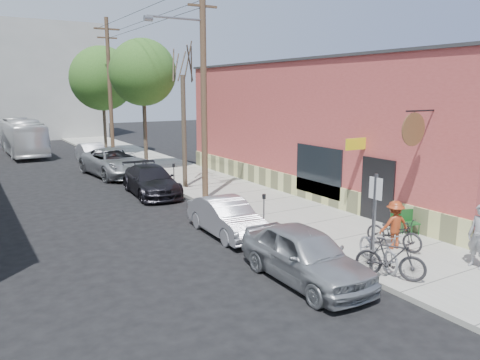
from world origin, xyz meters
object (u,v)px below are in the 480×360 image
parked_bike_b (378,248)px  car_2 (151,181)px  tree_bare (184,132)px  sign_post (374,214)px  patio_chair_b (411,223)px  car_4 (92,154)px  parking_meter_far (174,171)px  utility_pole_near (202,84)px  car_0 (305,255)px  parking_meter_near (264,205)px  car_1 (227,217)px  tree_leafy_mid (143,73)px  bus (22,137)px  patio_chair_a (401,220)px  tree_leafy_far (102,79)px  cyclist (395,225)px  parked_bike_a (391,258)px  car_3 (116,162)px  patron_grey (480,236)px

parked_bike_b → car_2: 13.06m
tree_bare → car_2: size_ratio=1.15×
sign_post → tree_bare: tree_bare is taller
patio_chair_b → car_4: (-5.32, 23.10, 0.12)m
parking_meter_far → utility_pole_near: size_ratio=0.12×
car_0 → parking_meter_far: bearing=83.6°
parked_bike_b → car_4: (-2.07, 24.59, 0.02)m
parking_meter_near → car_1: 1.51m
utility_pole_near → tree_leafy_mid: utility_pole_near is taller
car_4 → bus: (-3.61, 7.68, 0.72)m
patio_chair_a → car_0: car_0 is taller
tree_bare → patio_chair_a: bearing=-73.9°
utility_pole_near → parked_bike_b: (0.48, -10.20, -4.73)m
car_1 → car_4: 19.34m
tree_leafy_far → car_1: size_ratio=2.07×
parking_meter_far → cyclist: (2.23, -12.57, -0.05)m
tree_leafy_mid → car_0: tree_leafy_mid is taller
parking_meter_far → tree_bare: size_ratio=0.22×
patio_chair_a → cyclist: cyclist is taller
parking_meter_far → parked_bike_a: bearing=-89.2°
parking_meter_near → patio_chair_a: (3.83, -3.08, -0.39)m
sign_post → parking_meter_near: 5.31m
parking_meter_near → tree_bare: bearing=86.2°
parking_meter_far → utility_pole_near: 5.47m
bus → car_3: bearing=-75.9°
sign_post → parking_meter_near: bearing=91.1°
car_0 → car_4: (0.22, 24.07, -0.05)m
parked_bike_b → car_1: size_ratio=0.50×
sign_post → car_2: 13.27m
cyclist → car_0: bearing=20.6°
tree_leafy_far → patron_grey: (2.43, -29.93, -4.92)m
car_0 → car_3: bearing=90.4°
car_4 → patio_chair_b: bearing=-76.9°
parking_meter_far → patio_chair_a: parking_meter_far is taller
tree_leafy_mid → car_1: 15.04m
car_1 → patio_chair_b: bearing=-33.3°
tree_leafy_far → car_4: tree_leafy_far is taller
patio_chair_b → parked_bike_a: size_ratio=0.47×
patron_grey → tree_leafy_mid: bearing=-171.4°
car_4 → car_1: bearing=-89.9°
sign_post → parked_bike_a: (0.10, -0.57, -1.12)m
utility_pole_near → car_0: 10.90m
car_2 → car_4: bearing=94.4°
sign_post → patio_chair_a: size_ratio=3.18×
parking_meter_far → car_1: (-1.45, -8.16, -0.32)m
tree_leafy_far → bus: 8.22m
sign_post → car_1: bearing=105.8°
parked_bike_b → car_4: 24.67m
patio_chair_a → car_2: 12.18m
parking_meter_near → car_0: bearing=-110.4°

